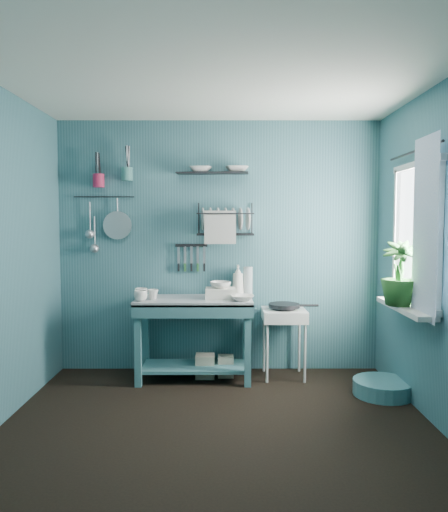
{
  "coord_description": "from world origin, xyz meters",
  "views": [
    {
      "loc": [
        0.04,
        -3.5,
        1.5
      ],
      "look_at": [
        0.05,
        0.85,
        1.2
      ],
      "focal_mm": 35.0,
      "sensor_mm": 36.0,
      "label": 1
    }
  ],
  "objects_px": {
    "mug_mid": "(153,294)",
    "hotplate_stand": "(284,343)",
    "soap_bottle": "(238,280)",
    "potted_plant": "(400,273)",
    "storage_tin_small": "(226,366)",
    "work_counter": "(194,339)",
    "water_bottle": "(248,281)",
    "frying_pan": "(284,305)",
    "dish_rack": "(225,219)",
    "colander": "(117,225)",
    "floor_basin": "(383,388)",
    "storage_tin_large": "(205,366)",
    "mug_left": "(141,296)",
    "utensil_cup_teal": "(127,174)",
    "wash_tub": "(221,293)",
    "utensil_cup_magenta": "(99,181)",
    "mug_right": "(141,293)"
  },
  "relations": [
    {
      "from": "mug_mid",
      "to": "dish_rack",
      "type": "relative_size",
      "value": 0.18
    },
    {
      "from": "work_counter",
      "to": "storage_tin_small",
      "type": "relative_size",
      "value": 5.48
    },
    {
      "from": "soap_bottle",
      "to": "water_bottle",
      "type": "bearing_deg",
      "value": 11.31
    },
    {
      "from": "storage_tin_small",
      "to": "floor_basin",
      "type": "xyz_separation_m",
      "value": [
        1.36,
        -0.53,
        -0.04
      ]
    },
    {
      "from": "water_bottle",
      "to": "utensil_cup_teal",
      "type": "xyz_separation_m",
      "value": [
        -1.19,
        0.03,
        1.05
      ]
    },
    {
      "from": "utensil_cup_magenta",
      "to": "utensil_cup_teal",
      "type": "distance_m",
      "value": 0.29
    },
    {
      "from": "work_counter",
      "to": "floor_basin",
      "type": "bearing_deg",
      "value": -22.76
    },
    {
      "from": "water_bottle",
      "to": "storage_tin_large",
      "type": "height_order",
      "value": "water_bottle"
    },
    {
      "from": "utensil_cup_magenta",
      "to": "floor_basin",
      "type": "relative_size",
      "value": 0.25
    },
    {
      "from": "floor_basin",
      "to": "hotplate_stand",
      "type": "bearing_deg",
      "value": 147.1
    },
    {
      "from": "utensil_cup_magenta",
      "to": "utensil_cup_teal",
      "type": "relative_size",
      "value": 1.0
    },
    {
      "from": "potted_plant",
      "to": "floor_basin",
      "type": "height_order",
      "value": "potted_plant"
    },
    {
      "from": "mug_mid",
      "to": "work_counter",
      "type": "bearing_deg",
      "value": 8.97
    },
    {
      "from": "soap_bottle",
      "to": "mug_mid",
      "type": "bearing_deg",
      "value": -162.0
    },
    {
      "from": "work_counter",
      "to": "water_bottle",
      "type": "relative_size",
      "value": 3.91
    },
    {
      "from": "potted_plant",
      "to": "storage_tin_large",
      "type": "relative_size",
      "value": 2.36
    },
    {
      "from": "frying_pan",
      "to": "soap_bottle",
      "type": "bearing_deg",
      "value": 162.84
    },
    {
      "from": "soap_bottle",
      "to": "colander",
      "type": "xyz_separation_m",
      "value": [
        -1.2,
        0.08,
        0.54
      ]
    },
    {
      "from": "hotplate_stand",
      "to": "utensil_cup_teal",
      "type": "height_order",
      "value": "utensil_cup_teal"
    },
    {
      "from": "soap_bottle",
      "to": "water_bottle",
      "type": "relative_size",
      "value": 1.07
    },
    {
      "from": "frying_pan",
      "to": "dish_rack",
      "type": "height_order",
      "value": "dish_rack"
    },
    {
      "from": "mug_left",
      "to": "mug_right",
      "type": "relative_size",
      "value": 1.0
    },
    {
      "from": "mug_right",
      "to": "colander",
      "type": "height_order",
      "value": "colander"
    },
    {
      "from": "utensil_cup_magenta",
      "to": "storage_tin_large",
      "type": "distance_m",
      "value": 2.08
    },
    {
      "from": "work_counter",
      "to": "storage_tin_large",
      "type": "xyz_separation_m",
      "value": [
        0.1,
        0.05,
        -0.28
      ]
    },
    {
      "from": "wash_tub",
      "to": "utensil_cup_magenta",
      "type": "bearing_deg",
      "value": 167.22
    },
    {
      "from": "hotplate_stand",
      "to": "dish_rack",
      "type": "relative_size",
      "value": 1.2
    },
    {
      "from": "mug_mid",
      "to": "water_bottle",
      "type": "bearing_deg",
      "value": 17.28
    },
    {
      "from": "storage_tin_small",
      "to": "soap_bottle",
      "type": "bearing_deg",
      "value": 45.0
    },
    {
      "from": "utensil_cup_teal",
      "to": "potted_plant",
      "type": "distance_m",
      "value": 2.69
    },
    {
      "from": "work_counter",
      "to": "mug_mid",
      "type": "height_order",
      "value": "mug_mid"
    },
    {
      "from": "storage_tin_small",
      "to": "potted_plant",
      "type": "bearing_deg",
      "value": -29.77
    },
    {
      "from": "work_counter",
      "to": "mug_left",
      "type": "bearing_deg",
      "value": -169.05
    },
    {
      "from": "soap_bottle",
      "to": "potted_plant",
      "type": "bearing_deg",
      "value": -35.79
    },
    {
      "from": "soap_bottle",
      "to": "hotplate_stand",
      "type": "distance_m",
      "value": 0.75
    },
    {
      "from": "frying_pan",
      "to": "mug_left",
      "type": "bearing_deg",
      "value": -170.5
    },
    {
      "from": "floor_basin",
      "to": "potted_plant",
      "type": "bearing_deg",
      "value": -83.93
    },
    {
      "from": "frying_pan",
      "to": "colander",
      "type": "xyz_separation_m",
      "value": [
        -1.64,
        0.22,
        0.77
      ]
    },
    {
      "from": "mug_mid",
      "to": "hotplate_stand",
      "type": "bearing_deg",
      "value": 5.72
    },
    {
      "from": "mug_right",
      "to": "mug_left",
      "type": "bearing_deg",
      "value": -82.87
    },
    {
      "from": "utensil_cup_teal",
      "to": "storage_tin_large",
      "type": "relative_size",
      "value": 0.59
    },
    {
      "from": "hotplate_stand",
      "to": "frying_pan",
      "type": "distance_m",
      "value": 0.37
    },
    {
      "from": "mug_right",
      "to": "dish_rack",
      "type": "bearing_deg",
      "value": 14.2
    },
    {
      "from": "soap_bottle",
      "to": "hotplate_stand",
      "type": "xyz_separation_m",
      "value": [
        0.44,
        -0.14,
        -0.6
      ]
    },
    {
      "from": "frying_pan",
      "to": "storage_tin_large",
      "type": "relative_size",
      "value": 1.36
    },
    {
      "from": "dish_rack",
      "to": "colander",
      "type": "height_order",
      "value": "dish_rack"
    },
    {
      "from": "water_bottle",
      "to": "frying_pan",
      "type": "height_order",
      "value": "water_bottle"
    },
    {
      "from": "wash_tub",
      "to": "frying_pan",
      "type": "xyz_separation_m",
      "value": [
        0.61,
        0.08,
        -0.13
      ]
    },
    {
      "from": "work_counter",
      "to": "dish_rack",
      "type": "bearing_deg",
      "value": 26.74
    },
    {
      "from": "mug_mid",
      "to": "hotplate_stand",
      "type": "xyz_separation_m",
      "value": [
        1.24,
        0.12,
        -0.49
      ]
    }
  ]
}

